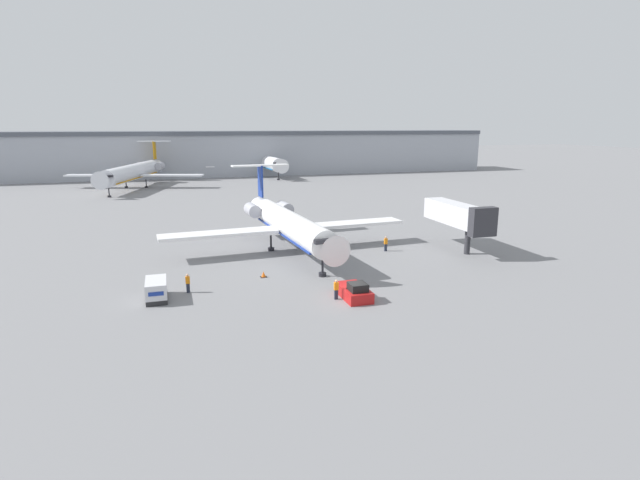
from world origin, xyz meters
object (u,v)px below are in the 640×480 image
Objects in this scene: jet_bridge at (458,215)px; worker_near_tug at (336,289)px; traffic_cone_left at (263,274)px; worker_on_apron at (188,283)px; airplane_main at (288,223)px; luggage_cart at (156,290)px; airplane_parked_far_left at (133,172)px; airplane_parked_far_right at (266,162)px; pushback_tug at (354,291)px; worker_by_wing at (386,243)px.

worker_near_tug is at bearing -147.88° from jet_bridge.
worker_near_tug reaches higher than traffic_cone_left.
worker_near_tug reaches higher than worker_on_apron.
airplane_main reaches higher than luggage_cart.
traffic_cone_left is 0.02× the size of airplane_parked_far_left.
airplane_parked_far_left is at bearing 103.14° from worker_near_tug.
airplane_parked_far_right reaches higher than luggage_cart.
airplane_parked_far_right is (21.39, 104.86, 3.90)m from traffic_cone_left.
worker_near_tug is 94.21m from airplane_parked_far_left.
pushback_tug is 2.41× the size of worker_by_wing.
luggage_cart is 2.06× the size of worker_on_apron.
worker_on_apron is 2.84× the size of traffic_cone_left.
jet_bridge reaches higher than pushback_tug.
airplane_parked_far_left is 3.24× the size of jet_bridge.
pushback_tug is at bearing -4.32° from worker_near_tug.
airplane_main is 48.42× the size of traffic_cone_left.
jet_bridge is (8.90, -1.97, 3.45)m from worker_by_wing.
worker_on_apron is (-24.43, -9.01, -0.03)m from worker_by_wing.
worker_on_apron is (2.81, 1.11, 0.06)m from luggage_cart.
pushback_tug is 0.38× the size of jet_bridge.
airplane_main is 12.46m from worker_by_wing.
worker_on_apron is at bearing -168.07° from jet_bridge.
worker_by_wing is 1.02× the size of worker_on_apron.
luggage_cart is 5.85× the size of traffic_cone_left.
airplane_parked_far_right is at bearing 82.62° from pushback_tug.
traffic_cone_left is at bearing -101.53° from airplane_parked_far_right.
worker_by_wing is at bearing 20.25° from worker_on_apron.
pushback_tug is 1.20× the size of luggage_cart.
worker_near_tug is 9.99m from traffic_cone_left.
worker_near_tug is 0.15× the size of jet_bridge.
luggage_cart is (-15.67, -13.99, -2.60)m from airplane_main.
traffic_cone_left is at bearing 20.00° from luggage_cart.
worker_near_tug is at bearing -76.86° from airplane_parked_far_left.
worker_on_apron is 86.28m from airplane_parked_far_left.
worker_by_wing is 17.88m from traffic_cone_left.
worker_near_tug is at bearing -24.95° from worker_on_apron.
airplane_parked_far_right is 3.13× the size of jet_bridge.
worker_on_apron is at bearing -134.95° from airplane_main.
jet_bridge is (36.14, 8.15, 3.54)m from luggage_cart.
pushback_tug is at bearing -123.73° from worker_by_wing.
pushback_tug is at bearing -22.78° from worker_on_apron.
jet_bridge is (20.48, -5.84, 0.94)m from airplane_main.
airplane_parked_far_left is at bearing 95.79° from worker_on_apron.
airplane_parked_far_right is 100.63m from jet_bridge.
airplane_parked_far_right reaches higher than jet_bridge.
worker_by_wing is at bearing -92.71° from airplane_parked_far_right.
pushback_tug is 94.74m from airplane_parked_far_left.
airplane_main is 16.87× the size of worker_near_tug.
airplane_parked_far_right reaches higher than worker_by_wing.
pushback_tug is at bearing -145.40° from jet_bridge.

